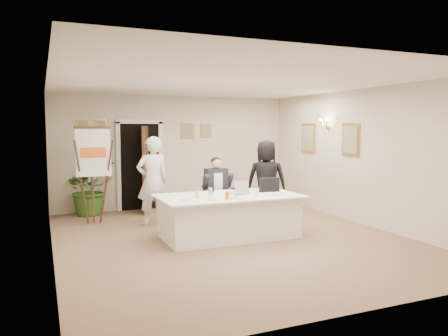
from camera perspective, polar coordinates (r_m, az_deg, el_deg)
name	(u,v)px	position (r m, az deg, el deg)	size (l,w,h in m)	color
floor	(230,238)	(8.03, 0.79, -9.13)	(7.00, 7.00, 0.00)	brown
ceiling	(230,82)	(7.82, 0.82, 11.15)	(6.00, 7.00, 0.02)	white
wall_back	(175,152)	(11.10, -6.44, 2.13)	(6.00, 0.10, 2.80)	beige
wall_front	(363,184)	(4.82, 17.69, -2.06)	(6.00, 0.10, 2.80)	beige
wall_left	(50,167)	(7.16, -21.78, 0.11)	(0.10, 7.00, 2.80)	beige
wall_right	(364,157)	(9.41, 17.80, 1.37)	(0.10, 7.00, 2.80)	beige
doorway	(142,168)	(10.73, -10.68, 0.06)	(1.14, 0.86, 2.20)	black
pictures_back_wall	(143,134)	(10.85, -10.49, 4.39)	(3.40, 0.06, 0.80)	gold
pictures_right_wall	(328,139)	(10.32, 13.39, 3.74)	(0.06, 2.20, 0.80)	gold
wall_sconce	(325,123)	(10.28, 13.11, 5.69)	(0.20, 0.30, 0.24)	gold
conference_table	(229,216)	(8.02, 0.65, -6.27)	(2.57, 1.37, 0.78)	white
seated_man	(217,191)	(8.88, -0.92, -3.04)	(0.61, 0.65, 1.43)	black
flip_chart	(93,180)	(9.39, -16.69, -1.57)	(0.69, 0.45, 1.99)	#3A2812
standing_man	(153,181)	(9.04, -9.31, -1.70)	(0.67, 0.44, 1.82)	silver
standing_woman	(266,180)	(9.41, 5.57, -1.63)	(0.85, 0.56, 1.75)	black
potted_palm	(90,188)	(10.47, -17.13, -2.54)	(1.11, 0.97, 1.24)	#2E5B1E
laptop	(239,186)	(8.10, 1.99, -2.42)	(0.31, 0.34, 0.28)	#B7BABC
laptop_bag	(269,185)	(8.41, 5.93, -2.20)	(0.38, 0.11, 0.27)	black
paper_stack	(273,194)	(8.09, 6.44, -3.35)	(0.30, 0.21, 0.03)	white
plate_left	(186,200)	(7.38, -5.03, -4.22)	(0.21, 0.21, 0.01)	white
plate_mid	(213,200)	(7.43, -1.41, -4.14)	(0.21, 0.21, 0.01)	white
plate_near	(237,198)	(7.55, 1.65, -4.00)	(0.24, 0.24, 0.01)	white
glass_a	(197,194)	(7.63, -3.56, -3.42)	(0.07, 0.07, 0.14)	silver
glass_b	(235,194)	(7.66, 1.50, -3.38)	(0.06, 0.06, 0.14)	silver
glass_c	(257,192)	(7.91, 4.37, -3.13)	(0.06, 0.06, 0.14)	silver
glass_d	(210,191)	(7.95, -1.80, -3.07)	(0.06, 0.06, 0.14)	silver
oj_glass	(227,196)	(7.49, 0.40, -3.62)	(0.07, 0.07, 0.13)	#E55B13
steel_jug	(211,194)	(7.70, -1.73, -3.46)	(0.09, 0.09, 0.11)	silver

